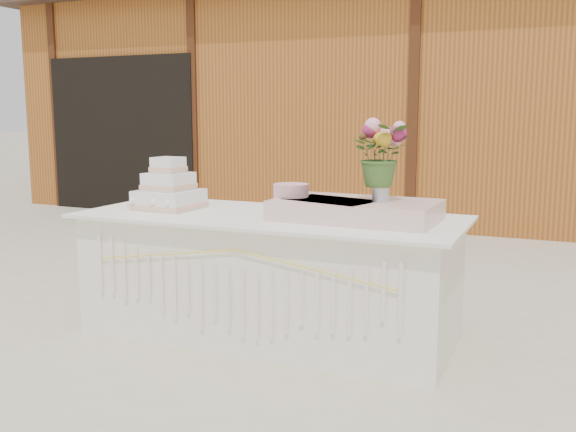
% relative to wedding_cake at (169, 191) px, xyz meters
% --- Properties ---
extents(ground, '(80.00, 80.00, 0.00)m').
position_rel_wedding_cake_xyz_m(ground, '(0.72, 0.02, -0.89)').
color(ground, beige).
rests_on(ground, ground).
extents(barn, '(12.60, 4.60, 3.30)m').
position_rel_wedding_cake_xyz_m(barn, '(0.71, 6.01, 0.79)').
color(barn, '#9E5C21').
rests_on(barn, ground).
extents(cake_table, '(2.40, 1.00, 0.77)m').
position_rel_wedding_cake_xyz_m(cake_table, '(0.72, 0.01, -0.50)').
color(cake_table, white).
rests_on(cake_table, ground).
extents(wedding_cake, '(0.40, 0.40, 0.34)m').
position_rel_wedding_cake_xyz_m(wedding_cake, '(0.00, 0.00, 0.00)').
color(wedding_cake, white).
rests_on(wedding_cake, cake_table).
extents(pink_cake_stand, '(0.28, 0.28, 0.20)m').
position_rel_wedding_cake_xyz_m(pink_cake_stand, '(0.86, 0.04, -0.00)').
color(pink_cake_stand, white).
rests_on(pink_cake_stand, cake_table).
extents(satin_runner, '(0.96, 0.58, 0.12)m').
position_rel_wedding_cake_xyz_m(satin_runner, '(1.27, 0.05, -0.06)').
color(satin_runner, beige).
rests_on(satin_runner, cake_table).
extents(flower_vase, '(0.10, 0.10, 0.14)m').
position_rel_wedding_cake_xyz_m(flower_vase, '(1.43, 0.03, 0.07)').
color(flower_vase, silver).
rests_on(flower_vase, satin_runner).
extents(bouquet, '(0.40, 0.37, 0.36)m').
position_rel_wedding_cake_xyz_m(bouquet, '(1.43, 0.03, 0.32)').
color(bouquet, '#3B5F26').
rests_on(bouquet, flower_vase).
extents(loose_flowers, '(0.20, 0.31, 0.02)m').
position_rel_wedding_cake_xyz_m(loose_flowers, '(-0.29, 0.04, -0.11)').
color(loose_flowers, pink).
rests_on(loose_flowers, cake_table).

